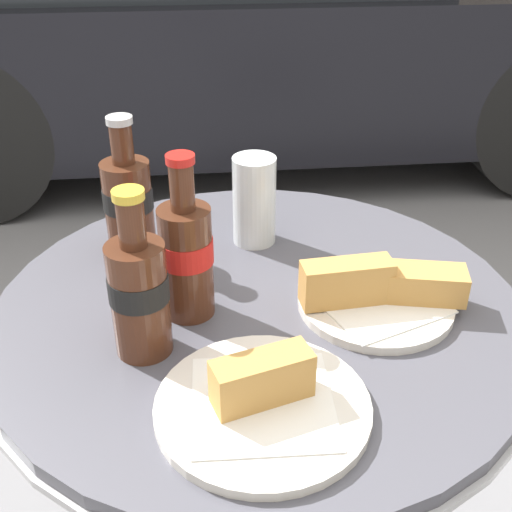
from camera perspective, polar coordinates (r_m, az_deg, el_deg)
name	(u,v)px	position (r m, az deg, el deg)	size (l,w,h in m)	color
bistro_table	(259,397)	(0.98, 0.23, -12.43)	(0.72, 0.72, 0.76)	#B7B7BC
cola_bottle_left	(186,255)	(0.81, -6.21, 0.11)	(0.07, 0.07, 0.22)	#4C2819
cola_bottle_right	(139,292)	(0.75, -10.36, -3.14)	(0.07, 0.07, 0.21)	#4C2819
cola_bottle_center	(128,202)	(0.96, -11.28, 4.75)	(0.07, 0.07, 0.21)	#4C2819
drinking_glass	(254,204)	(0.98, -0.16, 4.64)	(0.07, 0.07, 0.14)	#C68923
lunch_plate_near	(378,293)	(0.86, 10.81, -3.22)	(0.22, 0.21, 0.07)	silver
lunch_plate_far	(263,400)	(0.70, 0.59, -12.67)	(0.23, 0.23, 0.07)	silver
parked_car	(240,15)	(3.42, -1.45, 20.62)	(3.92, 1.84, 1.36)	black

